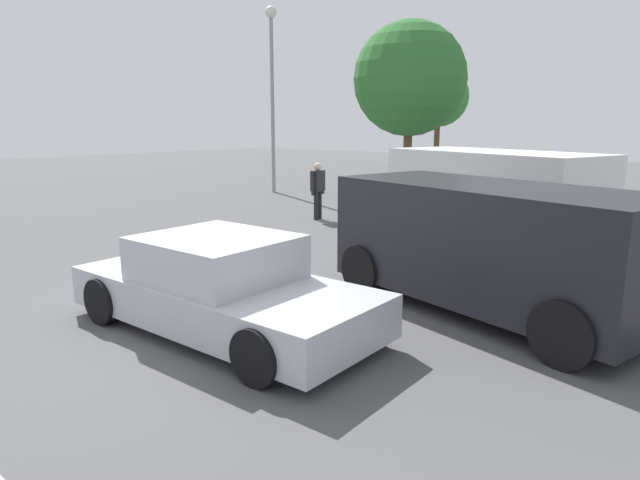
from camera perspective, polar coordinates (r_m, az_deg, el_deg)
ground_plane at (r=7.74m, az=-11.69°, el=-8.73°), size 80.00×80.00×0.00m
sedan_foreground at (r=7.42m, az=-10.12°, el=-4.86°), size 4.39×2.00×1.26m
dog at (r=10.34m, az=-13.17°, el=-2.16°), size 0.36×0.58×0.38m
van_white at (r=13.29m, az=17.20°, el=4.63°), size 5.32×3.48×2.09m
suv_dark at (r=8.29m, az=17.04°, el=-0.28°), size 4.96×3.01×1.85m
pedestrian at (r=15.72m, az=-0.23°, el=5.58°), size 0.27×0.57×1.62m
light_post_near at (r=22.21m, az=-4.98°, el=17.04°), size 0.44×0.44×7.00m
tree_back_left at (r=34.39m, az=12.10°, el=14.22°), size 3.54×3.54×6.01m
tree_far_right at (r=22.22m, az=9.23°, el=16.03°), size 4.32×4.32×6.51m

